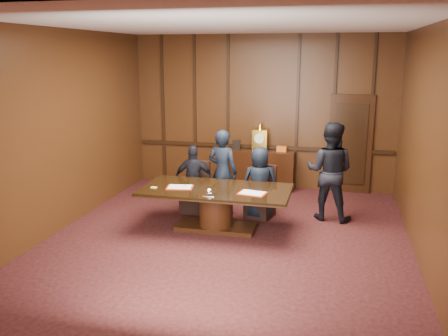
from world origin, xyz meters
name	(u,v)px	position (x,y,z in m)	size (l,w,h in m)	color
room	(233,138)	(0.07, 0.14, 1.72)	(7.00, 7.04, 3.50)	black
sideboard	(259,168)	(0.00, 3.26, 0.49)	(1.60, 0.45, 1.54)	black
conference_table	(216,202)	(-0.31, 0.47, 0.51)	(2.62, 1.32, 0.76)	black
folder_left	(180,187)	(-0.94, 0.36, 0.77)	(0.51, 0.40, 0.02)	#A2230E
folder_right	(252,193)	(0.37, 0.30, 0.77)	(0.51, 0.40, 0.02)	#A2230E
inkstand	(209,192)	(-0.31, 0.02, 0.81)	(0.20, 0.14, 0.12)	white
notepad	(154,187)	(-1.39, 0.24, 0.77)	(0.10, 0.07, 0.01)	#D6CF68
chair_left	(196,197)	(-0.96, 1.35, 0.29)	(0.53, 0.53, 0.99)	black
chair_right	(260,202)	(0.34, 1.35, 0.29)	(0.59, 0.59, 0.99)	black
signatory_left	(194,179)	(-0.96, 1.27, 0.67)	(0.79, 0.33, 1.35)	black
signatory_right	(260,183)	(0.34, 1.27, 0.69)	(0.67, 0.44, 1.38)	black
witness_left	(223,172)	(-0.41, 1.39, 0.83)	(0.60, 0.40, 1.66)	black
witness_right	(330,171)	(1.61, 1.51, 0.93)	(0.90, 0.70, 1.86)	black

